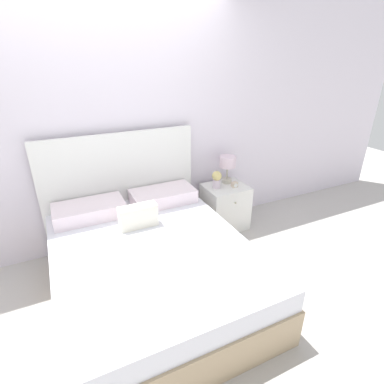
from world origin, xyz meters
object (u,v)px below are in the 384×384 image
Objects in this scene: bed at (149,262)px; alarm_clock at (235,185)px; table_lamp at (228,164)px; nightstand at (225,207)px; flower_vase at (217,179)px.

bed is 29.89× the size of alarm_clock.
bed is at bearing -148.98° from table_lamp.
nightstand is 2.64× the size of flower_vase.
nightstand is at bearing 29.00° from bed.
nightstand is at bearing 143.08° from alarm_clock.
alarm_clock is at bearing -19.84° from flower_vase.
nightstand is at bearing -5.74° from flower_vase.
bed reaches higher than table_lamp.
bed is 9.48× the size of flower_vase.
alarm_clock is (1.25, 0.59, 0.28)m from bed.
table_lamp is 5.14× the size of alarm_clock.
table_lamp is at bearing 31.02° from bed.
bed is 1.34m from nightstand.
table_lamp reaches higher than nightstand.
alarm_clock is (0.01, -0.16, -0.21)m from table_lamp.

